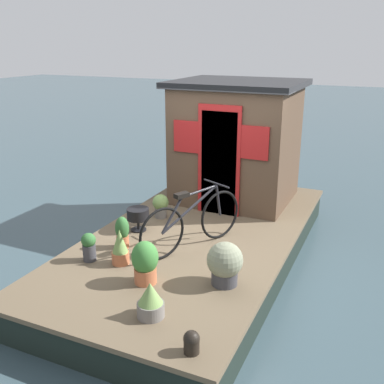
{
  "coord_description": "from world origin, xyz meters",
  "views": [
    {
      "loc": [
        -5.7,
        -2.49,
        3.22
      ],
      "look_at": [
        -0.2,
        0.0,
        1.18
      ],
      "focal_mm": 42.06,
      "sensor_mm": 36.0,
      "label": 1
    }
  ],
  "objects_px": {
    "bicycle": "(193,221)",
    "potted_plant_lavender": "(145,262)",
    "potted_plant_thyme": "(161,205)",
    "potted_plant_ivy": "(225,263)",
    "houseboat_cabin": "(236,141)",
    "mooring_bollard": "(192,342)",
    "potted_plant_basil": "(150,301)",
    "potted_plant_geranium": "(122,232)",
    "potted_plant_mint": "(89,246)",
    "charcoal_grill": "(138,215)",
    "potted_plant_succulent": "(120,248)"
  },
  "relations": [
    {
      "from": "potted_plant_basil",
      "to": "potted_plant_succulent",
      "type": "relative_size",
      "value": 0.83
    },
    {
      "from": "potted_plant_ivy",
      "to": "mooring_bollard",
      "type": "xyz_separation_m",
      "value": [
        -1.29,
        -0.16,
        -0.16
      ]
    },
    {
      "from": "houseboat_cabin",
      "to": "charcoal_grill",
      "type": "xyz_separation_m",
      "value": [
        -1.99,
        0.85,
        -0.81
      ]
    },
    {
      "from": "houseboat_cabin",
      "to": "mooring_bollard",
      "type": "xyz_separation_m",
      "value": [
        -4.23,
        -1.06,
        -0.94
      ]
    },
    {
      "from": "potted_plant_mint",
      "to": "charcoal_grill",
      "type": "xyz_separation_m",
      "value": [
        1.12,
        -0.07,
        0.05
      ]
    },
    {
      "from": "potted_plant_lavender",
      "to": "potted_plant_ivy",
      "type": "xyz_separation_m",
      "value": [
        0.35,
        -0.87,
        0.01
      ]
    },
    {
      "from": "houseboat_cabin",
      "to": "bicycle",
      "type": "relative_size",
      "value": 1.34
    },
    {
      "from": "bicycle",
      "to": "potted_plant_ivy",
      "type": "xyz_separation_m",
      "value": [
        -0.74,
        -0.75,
        -0.12
      ]
    },
    {
      "from": "potted_plant_mint",
      "to": "potted_plant_geranium",
      "type": "xyz_separation_m",
      "value": [
        0.51,
        -0.18,
        0.03
      ]
    },
    {
      "from": "potted_plant_ivy",
      "to": "charcoal_grill",
      "type": "height_order",
      "value": "potted_plant_ivy"
    },
    {
      "from": "potted_plant_basil",
      "to": "potted_plant_thyme",
      "type": "relative_size",
      "value": 1.0
    },
    {
      "from": "potted_plant_mint",
      "to": "potted_plant_ivy",
      "type": "bearing_deg",
      "value": -84.87
    },
    {
      "from": "houseboat_cabin",
      "to": "potted_plant_lavender",
      "type": "bearing_deg",
      "value": -179.48
    },
    {
      "from": "potted_plant_thyme",
      "to": "potted_plant_ivy",
      "type": "bearing_deg",
      "value": -132.73
    },
    {
      "from": "potted_plant_mint",
      "to": "charcoal_grill",
      "type": "height_order",
      "value": "potted_plant_mint"
    },
    {
      "from": "houseboat_cabin",
      "to": "mooring_bollard",
      "type": "relative_size",
      "value": 9.36
    },
    {
      "from": "potted_plant_basil",
      "to": "potted_plant_thyme",
      "type": "xyz_separation_m",
      "value": [
        2.49,
        1.21,
        0.03
      ]
    },
    {
      "from": "houseboat_cabin",
      "to": "potted_plant_mint",
      "type": "xyz_separation_m",
      "value": [
        -3.11,
        0.92,
        -0.86
      ]
    },
    {
      "from": "bicycle",
      "to": "charcoal_grill",
      "type": "bearing_deg",
      "value": 77.91
    },
    {
      "from": "potted_plant_basil",
      "to": "potted_plant_geranium",
      "type": "height_order",
      "value": "potted_plant_geranium"
    },
    {
      "from": "potted_plant_basil",
      "to": "mooring_bollard",
      "type": "height_order",
      "value": "potted_plant_basil"
    },
    {
      "from": "houseboat_cabin",
      "to": "potted_plant_ivy",
      "type": "bearing_deg",
      "value": -163.03
    },
    {
      "from": "potted_plant_thyme",
      "to": "charcoal_grill",
      "type": "relative_size",
      "value": 1.12
    },
    {
      "from": "houseboat_cabin",
      "to": "potted_plant_thyme",
      "type": "bearing_deg",
      "value": 150.57
    },
    {
      "from": "bicycle",
      "to": "charcoal_grill",
      "type": "xyz_separation_m",
      "value": [
        0.21,
        1.0,
        -0.15
      ]
    },
    {
      "from": "bicycle",
      "to": "potted_plant_geranium",
      "type": "height_order",
      "value": "bicycle"
    },
    {
      "from": "potted_plant_basil",
      "to": "charcoal_grill",
      "type": "distance_m",
      "value": 2.28
    },
    {
      "from": "mooring_bollard",
      "to": "charcoal_grill",
      "type": "bearing_deg",
      "value": 40.34
    },
    {
      "from": "bicycle",
      "to": "potted_plant_ivy",
      "type": "relative_size",
      "value": 3.02
    },
    {
      "from": "charcoal_grill",
      "to": "potted_plant_succulent",
      "type": "bearing_deg",
      "value": -161.44
    },
    {
      "from": "bicycle",
      "to": "potted_plant_lavender",
      "type": "relative_size",
      "value": 3.03
    },
    {
      "from": "potted_plant_thyme",
      "to": "bicycle",
      "type": "bearing_deg",
      "value": -131.11
    },
    {
      "from": "houseboat_cabin",
      "to": "mooring_bollard",
      "type": "bearing_deg",
      "value": -166.0
    },
    {
      "from": "potted_plant_geranium",
      "to": "charcoal_grill",
      "type": "height_order",
      "value": "potted_plant_geranium"
    },
    {
      "from": "houseboat_cabin",
      "to": "potted_plant_lavender",
      "type": "distance_m",
      "value": 3.39
    },
    {
      "from": "potted_plant_ivy",
      "to": "potted_plant_geranium",
      "type": "relative_size",
      "value": 1.15
    },
    {
      "from": "charcoal_grill",
      "to": "potted_plant_thyme",
      "type": "bearing_deg",
      "value": -5.81
    },
    {
      "from": "potted_plant_thyme",
      "to": "potted_plant_geranium",
      "type": "distance_m",
      "value": 1.21
    },
    {
      "from": "houseboat_cabin",
      "to": "potted_plant_basil",
      "type": "relative_size",
      "value": 5.44
    },
    {
      "from": "potted_plant_geranium",
      "to": "charcoal_grill",
      "type": "bearing_deg",
      "value": 10.32
    },
    {
      "from": "potted_plant_ivy",
      "to": "charcoal_grill",
      "type": "relative_size",
      "value": 1.51
    },
    {
      "from": "potted_plant_mint",
      "to": "potted_plant_geranium",
      "type": "height_order",
      "value": "potted_plant_geranium"
    },
    {
      "from": "potted_plant_lavender",
      "to": "mooring_bollard",
      "type": "height_order",
      "value": "potted_plant_lavender"
    },
    {
      "from": "houseboat_cabin",
      "to": "mooring_bollard",
      "type": "distance_m",
      "value": 4.46
    },
    {
      "from": "bicycle",
      "to": "potted_plant_mint",
      "type": "relative_size",
      "value": 4.15
    },
    {
      "from": "houseboat_cabin",
      "to": "potted_plant_succulent",
      "type": "xyz_separation_m",
      "value": [
        -3.01,
        0.5,
        -0.83
      ]
    },
    {
      "from": "bicycle",
      "to": "mooring_bollard",
      "type": "bearing_deg",
      "value": -155.94
    },
    {
      "from": "bicycle",
      "to": "potted_plant_mint",
      "type": "distance_m",
      "value": 1.41
    },
    {
      "from": "houseboat_cabin",
      "to": "potted_plant_basil",
      "type": "distance_m",
      "value": 4.0
    },
    {
      "from": "potted_plant_thyme",
      "to": "potted_plant_lavender",
      "type": "bearing_deg",
      "value": -156.87
    }
  ]
}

